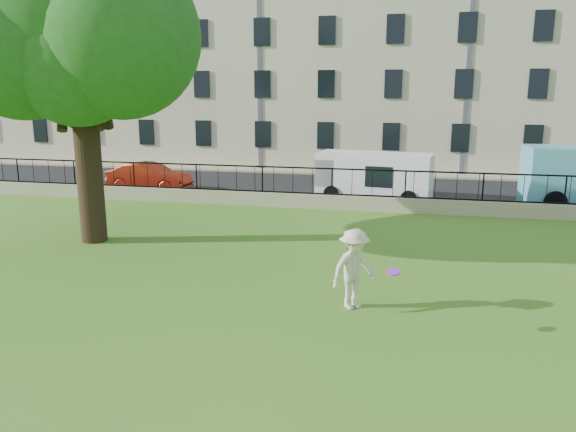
% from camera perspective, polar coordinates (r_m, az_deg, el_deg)
% --- Properties ---
extents(ground, '(120.00, 120.00, 0.00)m').
position_cam_1_polar(ground, '(12.42, -3.71, -10.67)').
color(ground, '#40731B').
rests_on(ground, ground).
extents(retaining_wall, '(50.00, 0.40, 0.60)m').
position_cam_1_polar(retaining_wall, '(23.61, 4.45, 1.45)').
color(retaining_wall, gray).
rests_on(retaining_wall, ground).
extents(iron_railing, '(50.00, 0.05, 1.13)m').
position_cam_1_polar(iron_railing, '(23.46, 4.49, 3.49)').
color(iron_railing, black).
rests_on(iron_railing, retaining_wall).
extents(street, '(60.00, 9.00, 0.01)m').
position_cam_1_polar(street, '(28.24, 5.82, 2.69)').
color(street, black).
rests_on(street, ground).
extents(sidewalk, '(60.00, 1.40, 0.12)m').
position_cam_1_polar(sidewalk, '(33.34, 6.90, 4.32)').
color(sidewalk, gray).
rests_on(sidewalk, ground).
extents(building_row, '(56.40, 10.40, 13.80)m').
position_cam_1_polar(building_row, '(38.67, 8.08, 15.63)').
color(building_row, beige).
rests_on(building_row, ground).
extents(tree, '(8.32, 6.52, 10.45)m').
position_cam_1_polar(tree, '(19.37, -20.84, 18.08)').
color(tree, black).
rests_on(tree, ground).
extents(man, '(1.34, 1.35, 1.87)m').
position_cam_1_polar(man, '(12.90, 6.71, -5.38)').
color(man, beige).
rests_on(man, ground).
extents(frisbee, '(0.35, 0.35, 0.12)m').
position_cam_1_polar(frisbee, '(11.59, 10.67, -5.60)').
color(frisbee, purple).
extents(red_sedan, '(4.15, 1.56, 1.35)m').
position_cam_1_polar(red_sedan, '(28.65, -13.90, 3.89)').
color(red_sedan, '#B02815').
rests_on(red_sedan, street).
extents(white_van, '(5.27, 2.64, 2.12)m').
position_cam_1_polar(white_van, '(25.67, 8.75, 3.98)').
color(white_van, silver).
rests_on(white_van, street).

